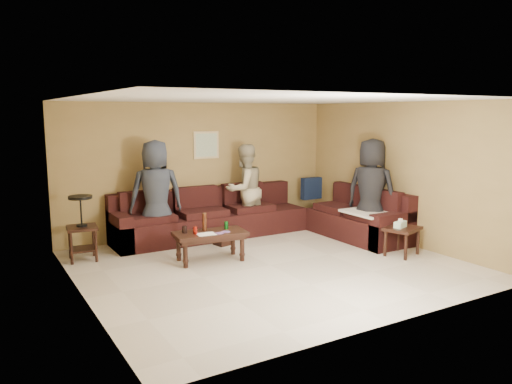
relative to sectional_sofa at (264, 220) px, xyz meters
The scene contains 10 objects.
room 2.18m from the sectional_sofa, 118.22° to the right, with size 5.60×5.50×2.50m.
sectional_sofa is the anchor object (origin of this frame).
coffee_table 1.72m from the sectional_sofa, 150.87° to the right, with size 1.18×0.70×0.75m.
end_table_left 3.23m from the sectional_sofa, behind, with size 0.50×0.50×1.03m.
side_table_right 2.52m from the sectional_sofa, 58.30° to the right, with size 0.69×0.62×0.62m.
waste_bin 0.92m from the sectional_sofa, behind, with size 0.25×0.25×0.30m, color black.
wall_art 1.82m from the sectional_sofa, 126.63° to the left, with size 0.52×0.04×0.52m.
person_left 2.06m from the sectional_sofa, 167.68° to the left, with size 0.91×0.59×1.86m, color #282D38.
person_middle 0.73m from the sectional_sofa, 106.92° to the left, with size 0.84×0.65×1.73m, color tan.
person_right 2.02m from the sectional_sofa, 41.10° to the right, with size 0.91×0.59×1.87m, color black.
Camera 1 is at (-3.92, -6.24, 2.30)m, focal length 35.00 mm.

